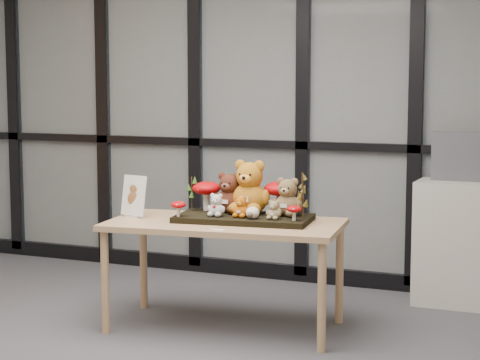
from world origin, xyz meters
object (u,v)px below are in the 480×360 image
at_px(display_table, 225,232).
at_px(bear_tan_back, 288,195).
at_px(bear_small_yellow, 241,206).
at_px(bear_beige_small, 274,209).
at_px(plush_cream_hedgehog, 253,212).
at_px(mushroom_front_right, 294,212).
at_px(bear_pooh_yellow, 250,184).
at_px(cabinet, 464,244).
at_px(sign_holder, 134,198).
at_px(bear_white_bow, 217,204).
at_px(mushroom_back_left, 207,195).
at_px(diorama_tray, 244,218).
at_px(mushroom_front_left, 178,208).
at_px(mushroom_back_right, 280,196).
at_px(bear_brown_medium, 229,190).
at_px(monitor, 467,157).

xyz_separation_m(display_table, bear_tan_back, (0.35, 0.16, 0.23)).
bearing_deg(bear_small_yellow, bear_beige_small, -5.21).
distance_m(plush_cream_hedgehog, mushroom_front_right, 0.26).
distance_m(bear_pooh_yellow, cabinet, 1.61).
relative_size(bear_beige_small, sign_holder, 0.48).
bearing_deg(bear_white_bow, mushroom_back_left, 122.54).
xyz_separation_m(diorama_tray, bear_tan_back, (0.25, 0.09, 0.15)).
xyz_separation_m(plush_cream_hedgehog, mushroom_front_left, (-0.45, -0.10, 0.01)).
xyz_separation_m(diorama_tray, cabinet, (1.18, 1.08, -0.26)).
height_order(bear_tan_back, mushroom_front_right, bear_tan_back).
distance_m(bear_small_yellow, sign_holder, 0.72).
xyz_separation_m(diorama_tray, sign_holder, (-0.71, -0.13, 0.10)).
bearing_deg(mushroom_back_right, bear_brown_medium, -166.44).
relative_size(bear_pooh_yellow, mushroom_back_right, 1.65).
distance_m(bear_tan_back, mushroom_back_left, 0.55).
height_order(mushroom_front_left, monitor, monitor).
distance_m(diorama_tray, bear_small_yellow, 0.12).
distance_m(bear_tan_back, bear_white_bow, 0.44).
distance_m(bear_white_bow, mushroom_front_right, 0.50).
bearing_deg(diorama_tray, bear_beige_small, -23.39).
distance_m(bear_tan_back, mushroom_front_left, 0.68).
distance_m(bear_pooh_yellow, mushroom_front_left, 0.48).
bearing_deg(bear_tan_back, mushroom_front_right, -64.88).
bearing_deg(monitor, mushroom_back_right, -136.57).
height_order(mushroom_back_right, sign_holder, sign_holder).
xyz_separation_m(mushroom_back_left, sign_holder, (-0.41, -0.22, -0.02)).
distance_m(bear_pooh_yellow, mushroom_front_right, 0.41).
distance_m(bear_brown_medium, monitor, 1.67).
height_order(bear_small_yellow, bear_white_bow, bear_white_bow).
height_order(bear_brown_medium, monitor, monitor).
relative_size(bear_pooh_yellow, sign_holder, 1.40).
bearing_deg(bear_beige_small, bear_pooh_yellow, 137.81).
xyz_separation_m(bear_tan_back, monitor, (0.93, 1.01, 0.18)).
bearing_deg(mushroom_back_right, mushroom_back_left, -172.78).
relative_size(display_table, mushroom_back_left, 7.36).
relative_size(bear_small_yellow, mushroom_front_right, 1.44).
bearing_deg(mushroom_front_right, bear_beige_small, -179.41).
bearing_deg(bear_tan_back, cabinet, 39.85).
bearing_deg(mushroom_front_right, bear_tan_back, 122.18).
distance_m(bear_white_bow, mushroom_back_left, 0.25).
height_order(bear_brown_medium, bear_small_yellow, bear_brown_medium).
bearing_deg(mushroom_back_left, diorama_tray, -17.66).
bearing_deg(bear_beige_small, cabinet, 43.14).
relative_size(bear_white_bow, plush_cream_hedgehog, 1.93).
distance_m(bear_brown_medium, mushroom_front_right, 0.51).
distance_m(mushroom_back_left, sign_holder, 0.46).
relative_size(bear_small_yellow, mushroom_back_left, 0.71).
height_order(diorama_tray, bear_small_yellow, bear_small_yellow).
bearing_deg(monitor, bear_brown_medium, -142.13).
bearing_deg(bear_white_bow, display_table, 25.26).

